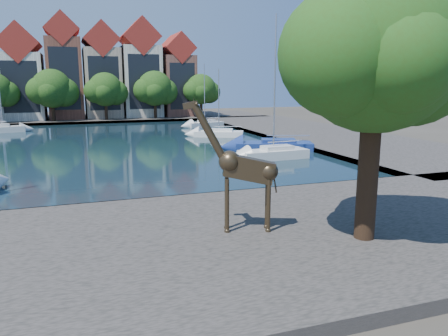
% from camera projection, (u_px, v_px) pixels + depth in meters
% --- Properties ---
extents(ground, '(160.00, 160.00, 0.00)m').
position_uv_depth(ground, '(142.00, 207.00, 23.56)').
color(ground, '#38332B').
rests_on(ground, ground).
extents(water_basin, '(38.00, 50.00, 0.08)m').
position_uv_depth(water_basin, '(107.00, 145.00, 45.78)').
color(water_basin, black).
rests_on(water_basin, ground).
extents(near_quay, '(50.00, 14.00, 0.50)m').
position_uv_depth(near_quay, '(170.00, 249.00, 17.03)').
color(near_quay, '#49433F').
rests_on(near_quay, ground).
extents(far_quay, '(60.00, 16.00, 0.50)m').
position_uv_depth(far_quay, '(92.00, 119.00, 75.38)').
color(far_quay, '#49433F').
rests_on(far_quay, ground).
extents(right_quay, '(14.00, 52.00, 0.50)m').
position_uv_depth(right_quay, '(316.00, 134.00, 53.78)').
color(right_quay, '#49433F').
rests_on(right_quay, ground).
extents(plane_tree, '(8.32, 6.40, 10.62)m').
position_uv_depth(plane_tree, '(379.00, 54.00, 16.16)').
color(plane_tree, '#332114').
rests_on(plane_tree, near_quay).
extents(townhouse_west_inner, '(6.43, 9.18, 15.15)m').
position_uv_depth(townhouse_west_inner, '(22.00, 77.00, 70.60)').
color(townhouse_west_inner, silver).
rests_on(townhouse_west_inner, far_quay).
extents(townhouse_center, '(5.44, 9.18, 16.93)m').
position_uv_depth(townhouse_center, '(64.00, 70.00, 72.49)').
color(townhouse_center, brown).
rests_on(townhouse_center, far_quay).
extents(townhouse_east_inner, '(5.94, 9.18, 15.79)m').
position_uv_depth(townhouse_east_inner, '(102.00, 74.00, 74.55)').
color(townhouse_east_inner, tan).
rests_on(townhouse_east_inner, far_quay).
extents(townhouse_east_mid, '(6.43, 9.18, 16.65)m').
position_uv_depth(townhouse_east_mid, '(140.00, 72.00, 76.56)').
color(townhouse_east_mid, beige).
rests_on(townhouse_east_mid, far_quay).
extents(townhouse_east_end, '(5.44, 9.18, 14.43)m').
position_uv_depth(townhouse_east_end, '(177.00, 78.00, 78.85)').
color(townhouse_east_end, brown).
rests_on(townhouse_east_end, far_quay).
extents(far_tree_mid_west, '(7.80, 6.00, 8.00)m').
position_uv_depth(far_tree_mid_west, '(53.00, 90.00, 67.40)').
color(far_tree_mid_west, '#332114').
rests_on(far_tree_mid_west, far_quay).
extents(far_tree_mid_east, '(7.02, 5.40, 7.52)m').
position_uv_depth(far_tree_mid_east, '(106.00, 91.00, 70.00)').
color(far_tree_mid_east, '#332114').
rests_on(far_tree_mid_east, far_quay).
extents(far_tree_east, '(7.54, 5.80, 7.84)m').
position_uv_depth(far_tree_east, '(155.00, 90.00, 72.55)').
color(far_tree_east, '#332114').
rests_on(far_tree_east, far_quay).
extents(far_tree_far_east, '(6.76, 5.20, 7.36)m').
position_uv_depth(far_tree_far_east, '(202.00, 90.00, 75.15)').
color(far_tree_far_east, '#332114').
rests_on(far_tree_far_east, far_quay).
extents(giraffe_statue, '(3.72, 1.47, 5.41)m').
position_uv_depth(giraffe_statue, '(242.00, 168.00, 17.90)').
color(giraffe_statue, '#392C1C').
rests_on(giraffe_statue, near_quay).
extents(sailboat_left_d, '(5.64, 2.91, 10.87)m').
position_uv_depth(sailboat_left_d, '(2.00, 128.00, 56.49)').
color(sailboat_left_d, silver).
rests_on(sailboat_left_d, water_basin).
extents(sailboat_left_e, '(5.25, 2.83, 8.48)m').
position_uv_depth(sailboat_left_e, '(3.00, 128.00, 57.57)').
color(sailboat_left_e, silver).
rests_on(sailboat_left_e, water_basin).
extents(sailboat_right_a, '(6.12, 2.46, 11.95)m').
position_uv_depth(sailboat_right_a, '(273.00, 152.00, 37.47)').
color(sailboat_right_a, silver).
rests_on(sailboat_right_a, water_basin).
extents(sailboat_right_b, '(7.80, 4.89, 10.54)m').
position_uv_depth(sailboat_right_b, '(274.00, 144.00, 42.24)').
color(sailboat_right_b, navy).
rests_on(sailboat_right_b, water_basin).
extents(sailboat_right_c, '(6.17, 4.22, 7.98)m').
position_uv_depth(sailboat_right_c, '(219.00, 132.00, 52.43)').
color(sailboat_right_c, white).
rests_on(sailboat_right_c, water_basin).
extents(sailboat_right_d, '(5.82, 3.21, 9.01)m').
position_uv_depth(sailboat_right_d, '(205.00, 123.00, 63.80)').
color(sailboat_right_d, silver).
rests_on(sailboat_right_d, water_basin).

